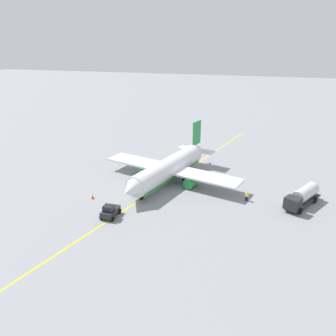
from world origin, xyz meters
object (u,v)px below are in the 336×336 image
Objects in this scene: airplane at (169,168)px; pushback_tug at (110,211)px; safety_cone_nose at (93,197)px; fuel_tanker at (302,196)px; refueling_worker at (247,196)px.

airplane reaches higher than pushback_tug.
airplane reaches higher than safety_cone_nose.
fuel_tanker is 36.69m from safety_cone_nose.
fuel_tanker reaches higher than refueling_worker.
fuel_tanker is 12.56× the size of safety_cone_nose.
airplane is 16.31m from refueling_worker.
pushback_tug is at bearing -60.97° from refueling_worker.
airplane is at bearing -99.53° from fuel_tanker.
airplane is 25.08m from fuel_tanker.
safety_cone_nose is (-5.26, -5.79, -0.64)m from pushback_tug.
pushback_tug is 7.85m from safety_cone_nose.
pushback_tug is 4.92× the size of safety_cone_nose.
safety_cone_nose is at bearing -78.99° from fuel_tanker.
safety_cone_nose is (7.00, -35.99, -1.34)m from fuel_tanker.
refueling_worker is at bearing 72.85° from airplane.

